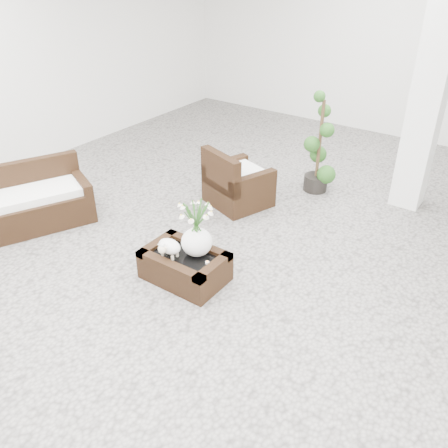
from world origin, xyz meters
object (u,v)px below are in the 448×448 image
Objects in this scene: armchair at (239,177)px; coffee_table at (185,267)px; topiary at (320,144)px; loveseat at (29,198)px.

coffee_table is at bearing 125.30° from armchair.
topiary is (0.20, 2.89, 0.59)m from coffee_table.
coffee_table is 2.96m from topiary.
topiary reaches higher than armchair.
armchair is at bearing -17.76° from loveseat.
armchair is at bearing -124.67° from topiary.
armchair is at bearing 105.73° from coffee_table.
armchair reaches higher than loveseat.
topiary is at bearing 86.10° from coffee_table.
armchair reaches higher than coffee_table.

